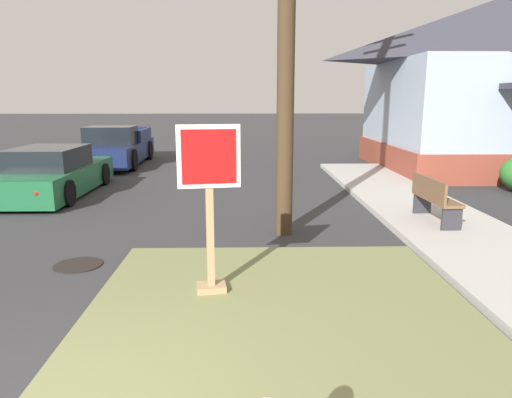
# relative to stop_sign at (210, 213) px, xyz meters

# --- Properties ---
(grass_corner_patch) EXTENTS (4.46, 5.72, 0.08)m
(grass_corner_patch) POSITION_rel_stop_sign_xyz_m (0.83, -1.14, -1.04)
(grass_corner_patch) COLOR olive
(grass_corner_patch) RESTS_ON ground
(sidewalk_strip) EXTENTS (2.20, 16.60, 0.12)m
(sidewalk_strip) POSITION_rel_stop_sign_xyz_m (4.26, 3.01, -1.02)
(sidewalk_strip) COLOR #B2AFA8
(sidewalk_strip) RESTS_ON ground
(stop_sign) EXTENTS (0.74, 0.33, 2.06)m
(stop_sign) POSITION_rel_stop_sign_xyz_m (0.00, 0.00, 0.00)
(stop_sign) COLOR #A3845B
(stop_sign) RESTS_ON grass_corner_patch
(manhole_cover) EXTENTS (0.70, 0.70, 0.02)m
(manhole_cover) POSITION_rel_stop_sign_xyz_m (-2.07, 1.16, -1.08)
(manhole_cover) COLOR black
(manhole_cover) RESTS_ON ground
(parked_sedan_green) EXTENTS (1.90, 4.50, 1.25)m
(parked_sedan_green) POSITION_rel_stop_sign_xyz_m (-4.53, 6.43, -0.54)
(parked_sedan_green) COLOR #1E6038
(parked_sedan_green) RESTS_ON ground
(pickup_truck_navy) EXTENTS (2.15, 5.31, 1.48)m
(pickup_truck_navy) POSITION_rel_stop_sign_xyz_m (-4.42, 11.99, -0.47)
(pickup_truck_navy) COLOR #19234C
(pickup_truck_navy) RESTS_ON ground
(street_bench) EXTENTS (0.46, 1.46, 0.85)m
(street_bench) POSITION_rel_stop_sign_xyz_m (4.03, 3.15, -0.50)
(street_bench) COLOR brown
(street_bench) RESTS_ON sidewalk_strip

